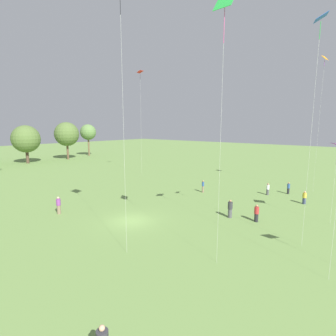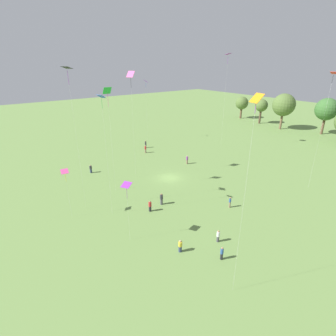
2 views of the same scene
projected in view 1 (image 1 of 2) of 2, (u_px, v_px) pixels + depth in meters
The scene contains 15 objects.
ground_plane at pixel (132, 221), 25.71m from camera, with size 240.00×240.00×0.00m, color #6B8E47.
tree_4 at pixel (26, 139), 64.58m from camera, with size 6.72×6.72×9.45m.
tree_5 at pixel (67, 134), 72.35m from camera, with size 6.58×6.58×10.31m.
tree_6 at pixel (88, 132), 81.37m from camera, with size 4.84×4.84×9.77m.
person_0 at pixel (256, 213), 25.37m from camera, with size 0.50×0.50×1.72m.
person_3 at pixel (288, 188), 35.85m from camera, with size 0.49×0.49×1.64m.
person_4 at pixel (59, 205), 27.62m from camera, with size 0.61×0.61×1.87m.
person_5 at pixel (203, 186), 36.60m from camera, with size 0.42×0.42×1.74m.
person_6 at pixel (268, 189), 35.31m from camera, with size 0.54×0.54×1.61m.
person_7 at pixel (304, 198), 31.20m from camera, with size 0.46×0.46×1.58m.
person_8 at pixel (230, 209), 26.49m from camera, with size 0.65×0.65×1.87m.
kite_1 at pixel (324, 67), 34.52m from camera, with size 0.99×0.81×18.39m.
kite_4 at pixel (225, 11), 15.36m from camera, with size 0.78×1.26×16.94m.
kite_7 at pixel (320, 32), 17.93m from camera, with size 1.11×1.05×16.75m.
kite_8 at pixel (140, 78), 47.11m from camera, with size 1.01×0.95×19.04m.
Camera 1 is at (-16.51, -18.53, 9.20)m, focal length 28.00 mm.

